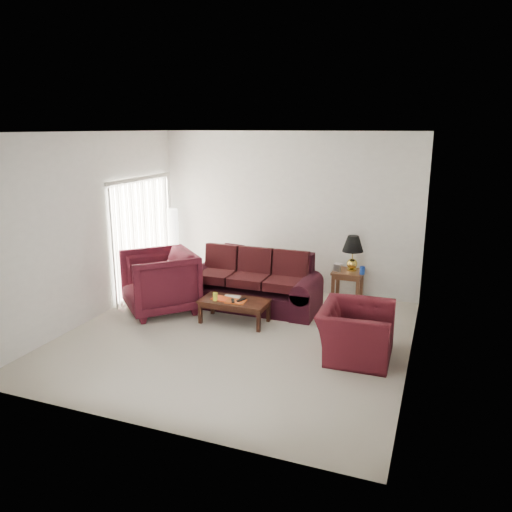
# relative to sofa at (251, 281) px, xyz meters

# --- Properties ---
(floor) EXTENTS (5.00, 5.00, 0.00)m
(floor) POSITION_rel_sofa_xyz_m (0.25, -1.28, -0.48)
(floor) COLOR beige
(floor) RESTS_ON ground
(blinds) EXTENTS (0.10, 2.00, 2.16)m
(blinds) POSITION_rel_sofa_xyz_m (-2.17, 0.02, 0.60)
(blinds) COLOR silver
(blinds) RESTS_ON ground
(sofa) EXTENTS (2.36, 1.06, 0.96)m
(sofa) POSITION_rel_sofa_xyz_m (0.00, 0.00, 0.00)
(sofa) COLOR black
(sofa) RESTS_ON ground
(throw_pillow) EXTENTS (0.40, 0.24, 0.40)m
(throw_pillow) POSITION_rel_sofa_xyz_m (-0.66, 0.77, 0.24)
(throw_pillow) COLOR black
(throw_pillow) RESTS_ON sofa
(end_table) EXTENTS (0.55, 0.55, 0.58)m
(end_table) POSITION_rel_sofa_xyz_m (1.52, 0.87, -0.19)
(end_table) COLOR #4E291A
(end_table) RESTS_ON ground
(table_lamp) EXTENTS (0.50, 0.50, 0.63)m
(table_lamp) POSITION_rel_sofa_xyz_m (1.57, 0.92, 0.42)
(table_lamp) COLOR gold
(table_lamp) RESTS_ON end_table
(clock) EXTENTS (0.14, 0.10, 0.13)m
(clock) POSITION_rel_sofa_xyz_m (1.34, 0.76, 0.16)
(clock) COLOR silver
(clock) RESTS_ON end_table
(blue_canister) EXTENTS (0.11, 0.11, 0.14)m
(blue_canister) POSITION_rel_sofa_xyz_m (1.79, 0.74, 0.17)
(blue_canister) COLOR #173998
(blue_canister) RESTS_ON end_table
(picture_frame) EXTENTS (0.13, 0.16, 0.05)m
(picture_frame) POSITION_rel_sofa_xyz_m (1.32, 1.00, 0.18)
(picture_frame) COLOR white
(picture_frame) RESTS_ON end_table
(floor_lamp) EXTENTS (0.28, 0.28, 1.50)m
(floor_lamp) POSITION_rel_sofa_xyz_m (-2.05, 0.92, 0.27)
(floor_lamp) COLOR white
(floor_lamp) RESTS_ON ground
(armchair_left) EXTENTS (1.61, 1.61, 1.05)m
(armchair_left) POSITION_rel_sofa_xyz_m (-1.38, -0.74, 0.05)
(armchair_left) COLOR #3E0E18
(armchair_left) RESTS_ON ground
(armchair_right) EXTENTS (0.98, 1.12, 0.71)m
(armchair_right) POSITION_rel_sofa_xyz_m (2.04, -1.30, -0.12)
(armchair_right) COLOR #430F17
(armchair_right) RESTS_ON ground
(coffee_table) EXTENTS (1.22, 0.92, 0.38)m
(coffee_table) POSITION_rel_sofa_xyz_m (0.01, -0.77, -0.29)
(coffee_table) COLOR black
(coffee_table) RESTS_ON ground
(magazine_red) EXTENTS (0.33, 0.27, 0.02)m
(magazine_red) POSITION_rel_sofa_xyz_m (-0.20, -0.80, -0.09)
(magazine_red) COLOR #E84317
(magazine_red) RESTS_ON coffee_table
(magazine_white) EXTENTS (0.29, 0.23, 0.02)m
(magazine_white) POSITION_rel_sofa_xyz_m (-0.07, -0.69, -0.09)
(magazine_white) COLOR silver
(magazine_white) RESTS_ON coffee_table
(magazine_orange) EXTENTS (0.33, 0.26, 0.02)m
(magazine_orange) POSITION_rel_sofa_xyz_m (0.06, -0.84, -0.09)
(magazine_orange) COLOR #BE4916
(magazine_orange) RESTS_ON coffee_table
(remote_a) EXTENTS (0.12, 0.17, 0.02)m
(remote_a) POSITION_rel_sofa_xyz_m (0.03, -0.87, -0.07)
(remote_a) COLOR black
(remote_a) RESTS_ON coffee_table
(remote_b) EXTENTS (0.11, 0.19, 0.02)m
(remote_b) POSITION_rel_sofa_xyz_m (0.14, -0.79, -0.07)
(remote_b) COLOR black
(remote_b) RESTS_ON coffee_table
(yellow_glass) EXTENTS (0.08, 0.08, 0.13)m
(yellow_glass) POSITION_rel_sofa_xyz_m (-0.27, -0.89, -0.03)
(yellow_glass) COLOR #F6FF38
(yellow_glass) RESTS_ON coffee_table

